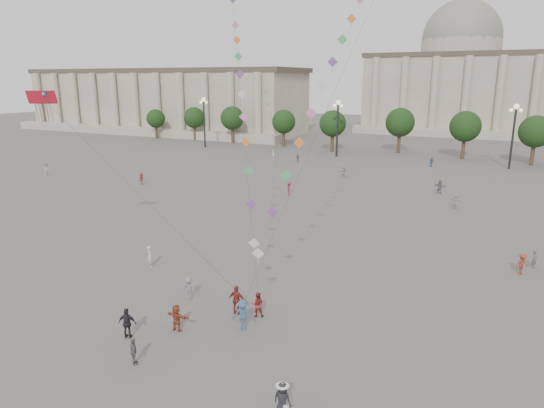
% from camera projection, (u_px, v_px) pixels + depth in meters
% --- Properties ---
extents(ground, '(360.00, 360.00, 0.00)m').
position_uv_depth(ground, '(187.00, 361.00, 25.82)').
color(ground, '#555350').
rests_on(ground, ground).
extents(hall_west, '(84.00, 26.22, 17.20)m').
position_uv_depth(hall_west, '(162.00, 101.00, 137.09)').
color(hall_west, '#9D9584').
rests_on(hall_west, ground).
extents(hall_central, '(48.30, 34.30, 35.50)m').
position_uv_depth(hall_central, '(457.00, 80.00, 134.85)').
color(hall_central, '#9D9584').
rests_on(hall_central, ground).
extents(tree_row, '(137.12, 5.12, 8.00)m').
position_uv_depth(tree_row, '(426.00, 128.00, 92.44)').
color(tree_row, '#3A2D1D').
rests_on(tree_row, ground).
extents(lamp_post_far_west, '(2.00, 0.90, 10.65)m').
position_uv_depth(lamp_post_far_west, '(204.00, 113.00, 103.91)').
color(lamp_post_far_west, '#262628').
rests_on(lamp_post_far_west, ground).
extents(lamp_post_mid_west, '(2.00, 0.90, 10.65)m').
position_uv_depth(lamp_post_mid_west, '(338.00, 118.00, 91.28)').
color(lamp_post_mid_west, '#262628').
rests_on(lamp_post_mid_west, ground).
extents(lamp_post_mid_east, '(2.00, 0.90, 10.65)m').
position_uv_depth(lamp_post_mid_east, '(514.00, 124.00, 78.66)').
color(lamp_post_mid_east, '#262628').
rests_on(lamp_post_mid_east, ground).
extents(person_crowd_0, '(0.97, 0.98, 1.66)m').
position_uv_depth(person_crowd_0, '(431.00, 162.00, 82.23)').
color(person_crowd_0, '#395E80').
rests_on(person_crowd_0, ground).
extents(person_crowd_1, '(1.14, 1.18, 1.91)m').
position_uv_depth(person_crowd_1, '(47.00, 170.00, 74.73)').
color(person_crowd_1, silver).
rests_on(person_crowd_1, ground).
extents(person_crowd_2, '(0.81, 1.18, 1.68)m').
position_uv_depth(person_crowd_2, '(142.00, 179.00, 68.44)').
color(person_crowd_2, maroon).
rests_on(person_crowd_2, ground).
extents(person_crowd_4, '(1.48, 1.68, 1.84)m').
position_uv_depth(person_crowd_4, '(343.00, 172.00, 73.28)').
color(person_crowd_4, '#B5B6B1').
rests_on(person_crowd_4, ground).
extents(person_crowd_6, '(1.04, 0.61, 1.60)m').
position_uv_depth(person_crowd_6, '(189.00, 288.00, 32.86)').
color(person_crowd_6, slate).
rests_on(person_crowd_6, ground).
extents(person_crowd_7, '(1.76, 1.15, 1.82)m').
position_uv_depth(person_crowd_7, '(456.00, 201.00, 55.60)').
color(person_crowd_7, beige).
rests_on(person_crowd_7, ground).
extents(person_crowd_8, '(1.20, 1.22, 1.68)m').
position_uv_depth(person_crowd_8, '(522.00, 264.00, 37.05)').
color(person_crowd_8, maroon).
rests_on(person_crowd_8, ground).
extents(person_crowd_10, '(0.71, 0.75, 1.73)m').
position_uv_depth(person_crowd_10, '(273.00, 154.00, 90.45)').
color(person_crowd_10, white).
rests_on(person_crowd_10, ground).
extents(person_crowd_12, '(1.78, 1.21, 1.85)m').
position_uv_depth(person_crowd_12, '(440.00, 187.00, 63.02)').
color(person_crowd_12, slate).
rests_on(person_crowd_12, ground).
extents(person_crowd_13, '(0.74, 0.73, 1.73)m').
position_uv_depth(person_crowd_13, '(150.00, 256.00, 38.61)').
color(person_crowd_13, silver).
rests_on(person_crowd_13, ground).
extents(person_crowd_16, '(0.92, 0.41, 1.55)m').
position_uv_depth(person_crowd_16, '(298.00, 158.00, 86.86)').
color(person_crowd_16, slate).
rests_on(person_crowd_16, ground).
extents(person_crowd_17, '(0.97, 1.24, 1.68)m').
position_uv_depth(person_crowd_17, '(289.00, 189.00, 62.31)').
color(person_crowd_17, maroon).
rests_on(person_crowd_17, ground).
extents(person_crowd_19, '(0.52, 0.63, 1.49)m').
position_uv_depth(person_crowd_19, '(535.00, 259.00, 38.29)').
color(person_crowd_19, '#57565B').
rests_on(person_crowd_19, ground).
extents(tourist_0, '(1.16, 0.54, 1.94)m').
position_uv_depth(tourist_0, '(237.00, 300.00, 30.72)').
color(tourist_0, maroon).
rests_on(tourist_0, ground).
extents(tourist_2, '(1.55, 0.52, 1.66)m').
position_uv_depth(tourist_2, '(177.00, 318.00, 28.76)').
color(tourist_2, '#954128').
rests_on(tourist_2, ground).
extents(tourist_3, '(0.90, 0.85, 1.50)m').
position_uv_depth(tourist_3, '(134.00, 352.00, 25.35)').
color(tourist_3, '#5B5C5F').
rests_on(tourist_3, ground).
extents(tourist_4, '(1.17, 0.77, 1.84)m').
position_uv_depth(tourist_4, '(127.00, 323.00, 27.93)').
color(tourist_4, black).
rests_on(tourist_4, ground).
extents(kite_flyer_0, '(0.96, 0.86, 1.63)m').
position_uv_depth(kite_flyer_0, '(258.00, 304.00, 30.49)').
color(kite_flyer_0, maroon).
rests_on(kite_flyer_0, ground).
extents(kite_flyer_1, '(1.41, 1.12, 1.91)m').
position_uv_depth(kite_flyer_1, '(243.00, 315.00, 28.83)').
color(kite_flyer_1, '#335472').
rests_on(kite_flyer_1, ground).
extents(hat_person, '(0.82, 0.60, 1.69)m').
position_uv_depth(hat_person, '(282.00, 399.00, 21.38)').
color(hat_person, black).
rests_on(hat_person, ground).
extents(dragon_kite, '(10.29, 1.92, 21.86)m').
position_uv_depth(dragon_kite, '(45.00, 108.00, 37.48)').
color(dragon_kite, red).
rests_on(dragon_kite, ground).
extents(kite_train_west, '(27.07, 41.52, 62.42)m').
position_uv_depth(kite_train_west, '(234.00, 12.00, 50.98)').
color(kite_train_west, '#3F3F3F').
rests_on(kite_train_west, ground).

